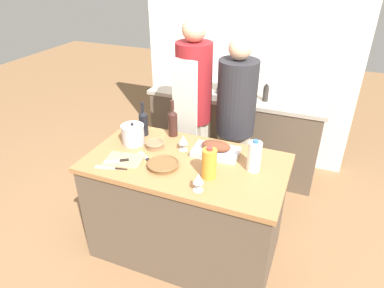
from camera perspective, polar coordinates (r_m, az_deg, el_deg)
ground_plane at (r=3.08m, az=-0.89°, el=-16.78°), size 12.00×12.00×0.00m
kitchen_island at (r=2.77m, az=-0.96°, el=-10.49°), size 1.47×0.81×0.88m
back_counter at (r=3.89m, az=7.17°, el=2.19°), size 1.87×0.60×0.90m
back_wall at (r=3.93m, az=9.38°, el=15.12°), size 2.37×0.10×2.55m
roasting_pan at (r=2.58m, az=4.00°, el=-0.95°), size 0.35×0.22×0.11m
wicker_basket at (r=2.45m, az=-4.83°, el=-3.42°), size 0.23×0.23×0.04m
cutting_board at (r=2.55m, az=-11.25°, el=-2.71°), size 0.30×0.24×0.02m
stock_pot at (r=2.75m, az=-9.80°, el=1.59°), size 0.18×0.18×0.18m
mixing_bowl at (r=2.69m, az=-6.18°, el=-0.04°), size 0.15×0.15×0.05m
juice_jug at (r=2.29m, az=2.90°, el=-3.25°), size 0.10×0.10×0.23m
milk_jug at (r=2.40m, az=10.34°, el=-2.03°), size 0.10×0.10×0.24m
wine_bottle_green at (r=2.82m, az=-3.23°, el=3.68°), size 0.08×0.08×0.31m
wine_bottle_dark at (r=2.86m, az=-8.09°, el=3.61°), size 0.07×0.07×0.29m
wine_glass_left at (r=2.61m, az=-1.48°, el=0.65°), size 0.07×0.07×0.13m
wine_glass_right at (r=2.17m, az=1.04°, el=-5.83°), size 0.07×0.07×0.13m
knife_chef at (r=2.50m, az=-13.07°, el=-3.87°), size 0.24×0.09×0.01m
knife_paring at (r=2.57m, az=-7.70°, el=-2.28°), size 0.17×0.13×0.01m
knife_bread at (r=2.54m, az=-12.30°, el=-2.75°), size 0.16×0.12×0.01m
stand_mixer at (r=3.66m, az=5.89°, el=10.60°), size 0.18×0.14×0.35m
condiment_bottle_tall at (r=3.53m, az=12.19°, el=8.26°), size 0.06×0.06×0.18m
condiment_bottle_short at (r=4.00m, az=-0.92°, el=11.48°), size 0.05×0.05×0.18m
person_cook_aproned at (r=3.14m, az=0.28°, el=6.37°), size 0.32×0.34×1.77m
person_cook_guest at (r=3.09m, az=7.23°, el=3.96°), size 0.34×0.34×1.64m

